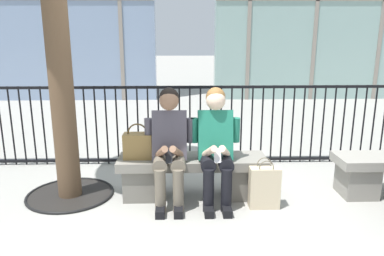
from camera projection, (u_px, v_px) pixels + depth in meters
ground_plane at (192, 196)px, 4.10m from camera, size 60.00×60.00×0.00m
stone_bench at (192, 173)px, 4.04m from camera, size 1.60×0.44×0.45m
seated_person_with_phone at (169, 143)px, 3.81m from camera, size 0.52×0.66×1.21m
seated_person_companion at (216, 142)px, 3.83m from camera, size 0.52×0.66×1.21m
handbag_on_bench at (138, 145)px, 3.93m from camera, size 0.30×0.17×0.38m
shopping_bag at (264, 187)px, 3.78m from camera, size 0.31×0.14×0.52m
plaza_railing at (190, 125)px, 5.03m from camera, size 9.61×0.04×1.08m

